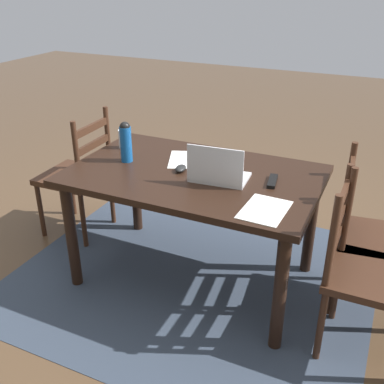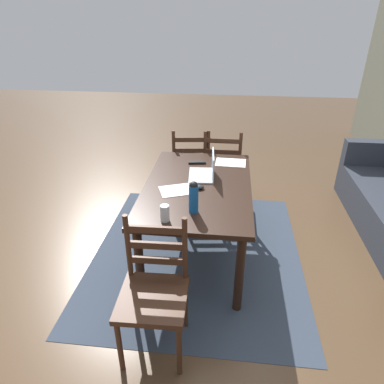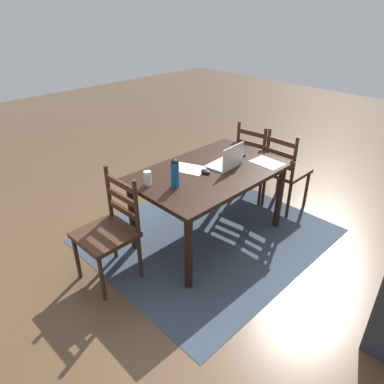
% 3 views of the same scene
% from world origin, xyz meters
% --- Properties ---
extents(ground_plane, '(14.00, 14.00, 0.00)m').
position_xyz_m(ground_plane, '(0.00, 0.00, 0.00)').
color(ground_plane, brown).
extents(area_rug, '(2.25, 1.96, 0.01)m').
position_xyz_m(area_rug, '(0.00, 0.00, 0.00)').
color(area_rug, '#333D4C').
rests_on(area_rug, ground).
extents(dining_table, '(1.47, 0.92, 0.75)m').
position_xyz_m(dining_table, '(0.00, 0.00, 0.65)').
color(dining_table, black).
rests_on(dining_table, ground).
extents(chair_right_near, '(0.45, 0.45, 0.95)m').
position_xyz_m(chair_right_near, '(1.02, -0.19, 0.46)').
color(chair_right_near, '#3D2316').
rests_on(chair_right_near, ground).
extents(chair_left_near, '(0.49, 0.49, 0.95)m').
position_xyz_m(chair_left_near, '(-1.02, -0.18, 0.46)').
color(chair_left_near, '#3D2316').
rests_on(chair_left_near, ground).
extents(chair_left_far, '(0.44, 0.44, 0.95)m').
position_xyz_m(chair_left_far, '(-1.02, 0.18, 0.46)').
color(chair_left_far, '#3D2316').
rests_on(chair_left_far, ground).
extents(laptop, '(0.34, 0.25, 0.23)m').
position_xyz_m(laptop, '(-0.17, 0.06, 0.81)').
color(laptop, silver).
rests_on(laptop, dining_table).
extents(water_bottle, '(0.07, 0.07, 0.25)m').
position_xyz_m(water_bottle, '(0.46, 0.01, 0.88)').
color(water_bottle, '#145199').
rests_on(water_bottle, dining_table).
extents(drinking_glass, '(0.07, 0.07, 0.13)m').
position_xyz_m(drinking_glass, '(0.60, -0.18, 0.81)').
color(drinking_glass, silver).
rests_on(drinking_glass, dining_table).
extents(computer_mouse, '(0.07, 0.11, 0.03)m').
position_xyz_m(computer_mouse, '(0.08, 0.01, 0.77)').
color(computer_mouse, black).
rests_on(computer_mouse, dining_table).
extents(tv_remote, '(0.07, 0.17, 0.02)m').
position_xyz_m(tv_remote, '(-0.46, -0.05, 0.76)').
color(tv_remote, black).
rests_on(tv_remote, dining_table).
extents(paper_stack_left, '(0.30, 0.35, 0.00)m').
position_xyz_m(paper_stack_left, '(0.13, -0.16, 0.75)').
color(paper_stack_left, white).
rests_on(paper_stack_left, dining_table).
extents(paper_stack_right, '(0.22, 0.30, 0.00)m').
position_xyz_m(paper_stack_right, '(-0.52, 0.28, 0.75)').
color(paper_stack_right, white).
rests_on(paper_stack_right, dining_table).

